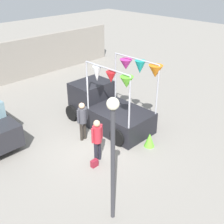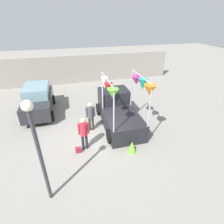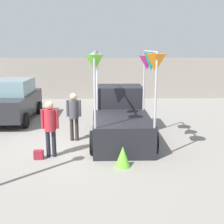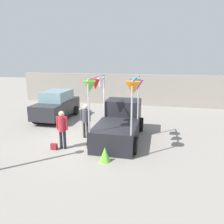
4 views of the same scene
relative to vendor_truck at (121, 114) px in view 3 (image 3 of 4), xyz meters
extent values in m
plane|color=gray|center=(-1.49, -1.02, -0.90)|extent=(60.00, 60.00, 0.00)
cube|color=black|center=(-0.01, -0.99, -0.40)|extent=(1.90, 2.60, 1.00)
cube|color=black|center=(-0.01, 1.01, 0.00)|extent=(1.80, 1.40, 1.80)
cube|color=#8CB2C6|center=(-0.01, 1.01, 0.45)|extent=(1.76, 1.37, 0.60)
cylinder|color=black|center=(-0.96, 1.36, -0.52)|extent=(0.22, 0.76, 0.76)
cylinder|color=black|center=(0.94, 1.36, -0.52)|extent=(0.22, 0.76, 0.76)
cylinder|color=black|center=(-0.96, -1.69, -0.52)|extent=(0.22, 0.76, 0.76)
cylinder|color=black|center=(0.94, -1.69, -0.52)|extent=(0.22, 0.76, 0.76)
cylinder|color=#A5A5AD|center=(-0.88, 0.23, 1.19)|extent=(0.07, 0.07, 2.17)
cylinder|color=#A5A5AD|center=(0.86, 0.23, 1.19)|extent=(0.07, 0.07, 2.17)
cylinder|color=#A5A5AD|center=(-0.88, -2.21, 1.19)|extent=(0.07, 0.07, 2.17)
cylinder|color=#A5A5AD|center=(0.86, -2.21, 1.19)|extent=(0.07, 0.07, 2.17)
cylinder|color=#A5A5AD|center=(-0.88, -0.99, 2.28)|extent=(0.07, 2.44, 0.07)
cylinder|color=#A5A5AD|center=(0.86, -0.99, 2.28)|extent=(0.07, 2.44, 0.07)
cone|color=#66CC33|center=(-0.88, -2.04, 1.99)|extent=(0.68, 0.68, 0.43)
cone|color=orange|center=(0.86, -2.04, 1.98)|extent=(0.71, 0.71, 0.51)
cone|color=red|center=(-0.88, -1.23, 1.97)|extent=(0.57, 0.57, 0.44)
cone|color=teal|center=(0.86, -1.23, 1.97)|extent=(0.60, 0.60, 0.56)
cone|color=white|center=(-0.88, -0.42, 1.90)|extent=(0.52, 0.52, 0.63)
cone|color=#D83399|center=(0.86, -0.42, 1.90)|extent=(0.71, 0.71, 0.47)
cube|color=#26262B|center=(-4.76, 2.57, -0.13)|extent=(1.70, 4.00, 0.90)
cube|color=#72939E|center=(-4.76, 2.72, 0.65)|extent=(1.50, 2.10, 0.66)
cylinder|color=black|center=(-5.61, 3.82, -0.58)|extent=(0.18, 0.64, 0.64)
cylinder|color=black|center=(-3.91, 3.82, -0.58)|extent=(0.18, 0.64, 0.64)
cylinder|color=black|center=(-3.91, 1.32, -0.58)|extent=(0.18, 0.64, 0.64)
cylinder|color=black|center=(-2.35, -1.88, -0.48)|extent=(0.13, 0.13, 0.84)
cylinder|color=black|center=(-2.17, -1.88, -0.48)|extent=(0.13, 0.13, 0.84)
cylinder|color=#B22633|center=(-2.26, -1.88, 0.27)|extent=(0.34, 0.34, 0.66)
sphere|color=tan|center=(-2.26, -1.88, 0.73)|extent=(0.25, 0.25, 0.25)
cylinder|color=#B22633|center=(-2.48, -1.88, 0.31)|extent=(0.09, 0.09, 0.60)
cylinder|color=#B22633|center=(-2.04, -1.88, 0.31)|extent=(0.09, 0.09, 0.60)
cylinder|color=#2D2823|center=(-1.80, -0.35, -0.48)|extent=(0.13, 0.13, 0.83)
cylinder|color=#2D2823|center=(-1.62, -0.35, -0.48)|extent=(0.13, 0.13, 0.83)
cylinder|color=#3F3F47|center=(-1.71, -0.35, 0.26)|extent=(0.34, 0.34, 0.66)
sphere|color=tan|center=(-1.71, -0.35, 0.72)|extent=(0.25, 0.25, 0.25)
cylinder|color=#3F3F47|center=(-1.93, -0.35, 0.30)|extent=(0.09, 0.09, 0.59)
cylinder|color=#3F3F47|center=(-1.49, -0.35, 0.30)|extent=(0.09, 0.09, 0.59)
cube|color=maroon|center=(-2.61, -2.08, -0.76)|extent=(0.28, 0.16, 0.28)
cube|color=gray|center=(-1.49, 8.15, 0.40)|extent=(18.00, 0.36, 2.60)
cone|color=#66CC33|center=(-0.10, -2.69, -0.60)|extent=(0.50, 0.50, 0.60)
camera|label=1|loc=(-8.09, -8.48, 5.78)|focal=45.00mm
camera|label=2|loc=(-2.69, -8.76, 4.95)|focal=28.00mm
camera|label=3|loc=(-0.60, -10.10, 2.43)|focal=45.00mm
camera|label=4|loc=(1.90, -10.36, 3.14)|focal=35.00mm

